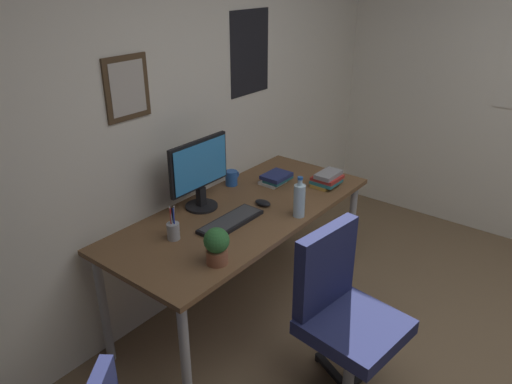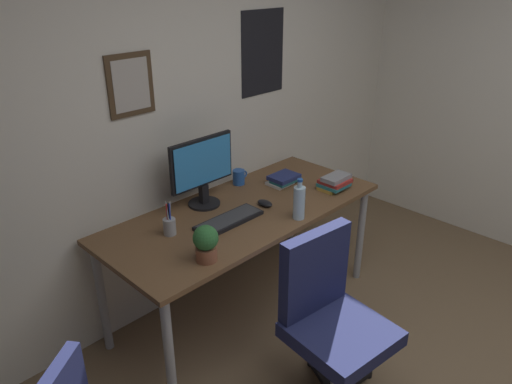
{
  "view_description": "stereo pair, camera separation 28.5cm",
  "coord_description": "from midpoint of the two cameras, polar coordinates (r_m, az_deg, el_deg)",
  "views": [
    {
      "loc": [
        -2.05,
        -0.02,
        2.11
      ],
      "look_at": [
        -0.02,
        1.58,
        0.91
      ],
      "focal_mm": 34.02,
      "sensor_mm": 36.0,
      "label": 1
    },
    {
      "loc": [
        -1.86,
        -0.23,
        2.11
      ],
      "look_at": [
        -0.02,
        1.58,
        0.91
      ],
      "focal_mm": 34.02,
      "sensor_mm": 36.0,
      "label": 2
    }
  ],
  "objects": [
    {
      "name": "wall_back",
      "position": [
        3.1,
        -4.7,
        9.8
      ],
      "size": [
        4.4,
        0.1,
        2.6
      ],
      "color": "silver",
      "rests_on": "ground_plane"
    },
    {
      "name": "desk",
      "position": [
        3.01,
        1.35,
        -3.31
      ],
      "size": [
        1.8,
        0.77,
        0.76
      ],
      "color": "brown",
      "rests_on": "ground_plane"
    },
    {
      "name": "office_chair",
      "position": [
        2.55,
        11.97,
        -14.09
      ],
      "size": [
        0.57,
        0.57,
        0.95
      ],
      "color": "#1E234C",
      "rests_on": "ground_plane"
    },
    {
      "name": "monitor",
      "position": [
        2.94,
        -3.59,
        2.65
      ],
      "size": [
        0.46,
        0.2,
        0.43
      ],
      "color": "black",
      "rests_on": "desk"
    },
    {
      "name": "keyboard",
      "position": [
        2.82,
        -0.32,
        -3.4
      ],
      "size": [
        0.43,
        0.15,
        0.03
      ],
      "color": "black",
      "rests_on": "desk"
    },
    {
      "name": "computer_mouse",
      "position": [
        3.01,
        3.77,
        -1.4
      ],
      "size": [
        0.06,
        0.11,
        0.04
      ],
      "color": "black",
      "rests_on": "desk"
    },
    {
      "name": "water_bottle",
      "position": [
        2.85,
        7.96,
        -1.24
      ],
      "size": [
        0.07,
        0.07,
        0.25
      ],
      "color": "silver",
      "rests_on": "desk"
    },
    {
      "name": "coffee_mug_near",
      "position": [
        3.3,
        0.45,
        1.73
      ],
      "size": [
        0.12,
        0.08,
        0.1
      ],
      "color": "#2659B2",
      "rests_on": "desk"
    },
    {
      "name": "potted_plant",
      "position": [
        2.43,
        -2.6,
        -6.02
      ],
      "size": [
        0.13,
        0.13,
        0.2
      ],
      "color": "brown",
      "rests_on": "desk"
    },
    {
      "name": "pen_cup",
      "position": [
        2.7,
        -7.19,
        -4.02
      ],
      "size": [
        0.07,
        0.07,
        0.2
      ],
      "color": "#9EA0A5",
      "rests_on": "desk"
    },
    {
      "name": "book_stack_left",
      "position": [
        3.32,
        5.71,
        1.43
      ],
      "size": [
        0.2,
        0.16,
        0.07
      ],
      "color": "silver",
      "rests_on": "desk"
    },
    {
      "name": "book_stack_right",
      "position": [
        3.29,
        11.67,
        1.07
      ],
      "size": [
        0.2,
        0.17,
        0.1
      ],
      "color": "gold",
      "rests_on": "desk"
    }
  ]
}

